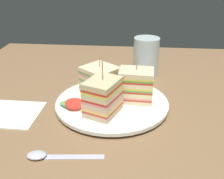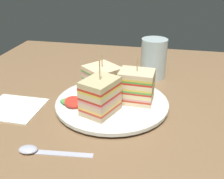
# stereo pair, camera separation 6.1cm
# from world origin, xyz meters

# --- Properties ---
(ground_plane) EXTENTS (0.97, 0.93, 0.02)m
(ground_plane) POSITION_xyz_m (0.00, 0.00, -0.01)
(ground_plane) COLOR olive
(plate) EXTENTS (0.26, 0.26, 0.01)m
(plate) POSITION_xyz_m (0.00, 0.00, 0.01)
(plate) COLOR white
(plate) RESTS_ON ground_plane
(sandwich_wedge_0) EXTENTS (0.10, 0.10, 0.10)m
(sandwich_wedge_0) POSITION_xyz_m (-0.04, -0.03, 0.05)
(sandwich_wedge_0) COLOR beige
(sandwich_wedge_0) RESTS_ON plate
(sandwich_wedge_1) EXTENTS (0.09, 0.08, 0.12)m
(sandwich_wedge_1) POSITION_xyz_m (0.05, -0.01, 0.05)
(sandwich_wedge_1) COLOR #D4B48C
(sandwich_wedge_1) RESTS_ON plate
(sandwich_wedge_2) EXTENTS (0.06, 0.08, 0.11)m
(sandwich_wedge_2) POSITION_xyz_m (-0.01, 0.05, 0.05)
(sandwich_wedge_2) COLOR beige
(sandwich_wedge_2) RESTS_ON plate
(chip_pile) EXTENTS (0.07, 0.07, 0.02)m
(chip_pile) POSITION_xyz_m (-0.01, -0.01, 0.02)
(chip_pile) COLOR #E0CA7A
(chip_pile) RESTS_ON plate
(salad_garnish) EXTENTS (0.06, 0.06, 0.01)m
(salad_garnish) POSITION_xyz_m (0.03, -0.09, 0.02)
(salad_garnish) COLOR green
(salad_garnish) RESTS_ON plate
(spoon) EXTENTS (0.03, 0.14, 0.01)m
(spoon) POSITION_xyz_m (0.19, -0.10, 0.00)
(spoon) COLOR silver
(spoon) RESTS_ON ground_plane
(napkin) EXTENTS (0.12, 0.13, 0.01)m
(napkin) POSITION_xyz_m (0.06, -0.22, 0.00)
(napkin) COLOR white
(napkin) RESTS_ON ground_plane
(drinking_glass) EXTENTS (0.07, 0.07, 0.11)m
(drinking_glass) POSITION_xyz_m (-0.20, 0.08, 0.05)
(drinking_glass) COLOR silver
(drinking_glass) RESTS_ON ground_plane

